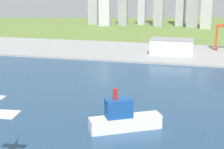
# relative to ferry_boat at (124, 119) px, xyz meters

# --- Properties ---
(ground_plane) EXTENTS (2400.00, 2400.00, 0.00)m
(ground_plane) POSITION_rel_ferry_boat_xyz_m (-12.09, 73.82, -7.64)
(ground_plane) COLOR olive
(water_bay) EXTENTS (840.00, 360.00, 0.15)m
(water_bay) POSITION_rel_ferry_boat_xyz_m (-12.09, 13.82, -7.57)
(water_bay) COLOR navy
(water_bay) RESTS_ON ground
(industrial_pier) EXTENTS (840.00, 140.00, 2.50)m
(industrial_pier) POSITION_rel_ferry_boat_xyz_m (-12.09, 263.82, -6.39)
(industrial_pier) COLOR #979998
(industrial_pier) RESTS_ON ground
(ferry_boat) EXTENTS (45.25, 32.19, 27.64)m
(ferry_boat) POSITION_rel_ferry_boat_xyz_m (0.00, 0.00, 0.00)
(ferry_boat) COLOR white
(ferry_boat) RESTS_ON water_bay
(warehouse_main) EXTENTS (55.53, 31.56, 19.88)m
(warehouse_main) POSITION_rel_ferry_boat_xyz_m (8.67, 251.60, 4.82)
(warehouse_main) COLOR white
(warehouse_main) RESTS_ON industrial_pier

